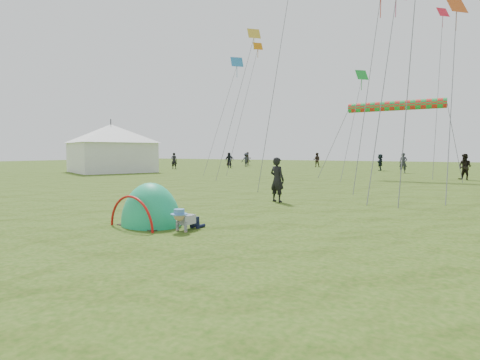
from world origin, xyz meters
The scene contains 21 objects.
ground centered at (0.00, 0.00, 0.00)m, with size 140.00×140.00×0.00m, color #1E460B.
crawling_toddler centered at (-0.34, 0.80, 0.27)m, with size 0.49×0.69×0.53m, color black, non-canonical shape.
popup_tent centered at (-1.48, 0.89, 0.00)m, with size 1.62×1.33×2.10m, color #14A166.
standing_adult centered at (-0.58, 6.35, 0.80)m, with size 0.59×0.38×1.61m, color black.
event_marquee centered at (-21.63, 17.12, 2.26)m, with size 6.59×6.59×4.53m, color white, non-canonical shape.
crowd_person_0 centered at (1.04, 28.35, 0.86)m, with size 0.63×0.41×1.72m, color #272930.
crowd_person_1 centered at (5.42, 21.97, 0.84)m, with size 0.82×0.64×1.68m, color black.
crowd_person_2 centered at (-16.97, 29.51, 0.86)m, with size 1.01×0.42×1.73m, color black.
crowd_person_4 centered at (-19.93, 34.17, 0.86)m, with size 0.84×0.55×1.72m, color black.
crowd_person_6 centered at (-20.92, 24.75, 0.86)m, with size 0.62×0.41×1.71m, color black.
crowd_person_7 centered at (-9.39, 36.81, 0.85)m, with size 0.82×0.64×1.69m, color #31231E.
crowd_person_9 centered at (-17.21, 33.69, 0.83)m, with size 1.08×0.62×1.67m, color #282B34.
crowd_person_11 centered at (-1.39, 31.68, 0.80)m, with size 1.48×0.47×1.59m, color black.
crowd_person_13 centered at (-19.17, 37.69, 0.89)m, with size 0.86×0.67×1.77m, color #3D2F28.
rainbow_tube_kite centered at (1.31, 20.70, 4.82)m, with size 0.64×0.64×5.99m, color red.
diamond_kite_0 centered at (3.65, 26.17, 12.08)m, with size 0.88×0.88×0.00m, color red.
diamond_kite_1 centered at (-9.86, 22.60, 10.65)m, with size 0.77×0.77×0.00m, color orange.
diamond_kite_2 centered at (-8.02, 18.46, 10.30)m, with size 0.91×0.91×0.00m, color gold.
diamond_kite_4 centered at (-11.59, 22.07, 9.45)m, with size 1.04×1.04×0.00m, color #297DBB.
diamond_kite_7 centered at (4.72, 13.42, 8.20)m, with size 0.87×0.87×0.00m, color #D15218.
diamond_kite_9 centered at (-1.05, 21.54, 7.20)m, with size 0.85×0.85×0.00m, color green.
Camera 1 is at (5.02, -5.90, 1.81)m, focal length 28.00 mm.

